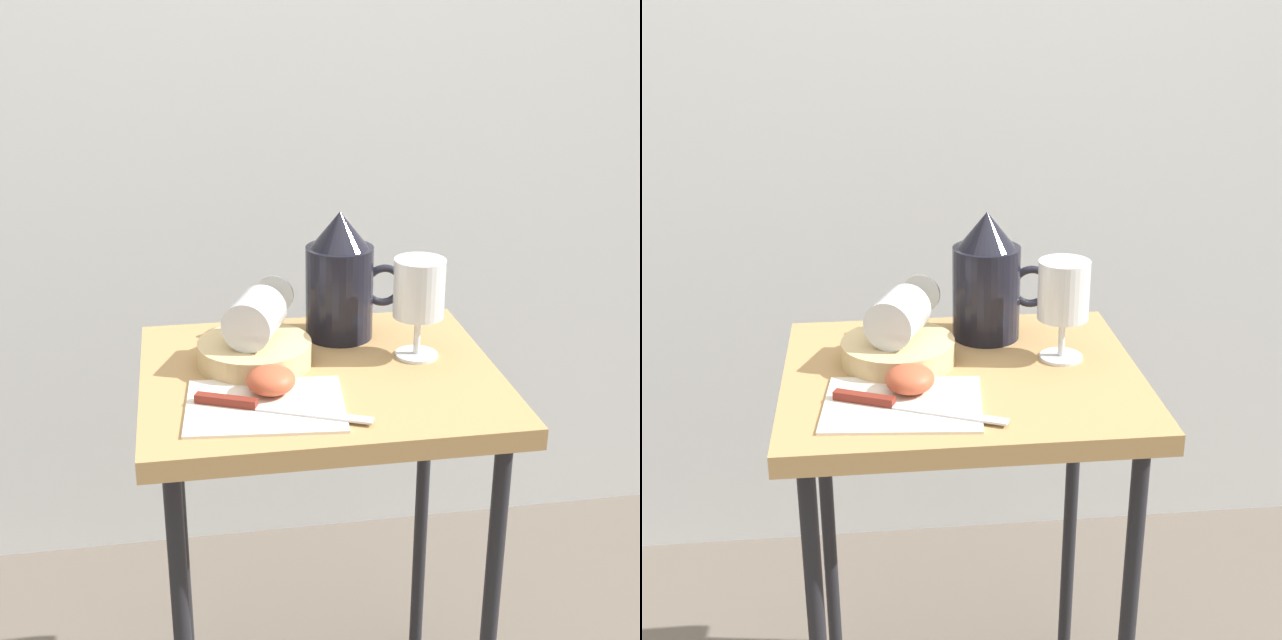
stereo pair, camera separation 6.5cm
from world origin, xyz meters
The scene contains 9 objects.
curtain_drape centered at (0.00, 0.63, 0.99)m, with size 2.40×0.03×1.98m, color white.
table centered at (0.00, 0.00, 0.61)m, with size 0.51×0.44×0.68m.
linen_napkin centered at (-0.09, -0.10, 0.69)m, with size 0.21×0.16×0.00m, color silver.
basket_tray centered at (-0.09, 0.04, 0.70)m, with size 0.17×0.17×0.04m, color tan.
pitcher centered at (0.05, 0.13, 0.76)m, with size 0.16×0.11×0.20m.
wine_glass_upright centered at (0.15, 0.03, 0.78)m, with size 0.08×0.08×0.15m.
wine_glass_tipped_near centered at (-0.09, 0.05, 0.75)m, with size 0.12×0.17×0.07m.
apple_half_left centered at (-0.08, -0.06, 0.71)m, with size 0.07×0.07×0.04m, color #C15133.
knife centered at (-0.10, -0.11, 0.69)m, with size 0.23×0.11×0.01m.
Camera 2 is at (-0.13, -1.16, 1.22)m, focal length 50.10 mm.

